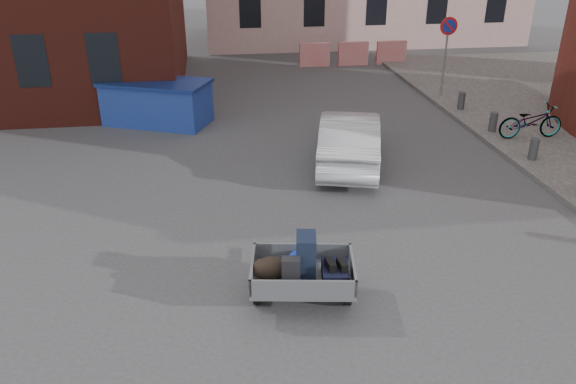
{
  "coord_description": "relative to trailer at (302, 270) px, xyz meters",
  "views": [
    {
      "loc": [
        -1.95,
        -8.86,
        5.46
      ],
      "look_at": [
        -0.69,
        0.26,
        1.1
      ],
      "focal_mm": 35.0,
      "sensor_mm": 36.0,
      "label": 1
    }
  ],
  "objects": [
    {
      "name": "ground",
      "position": [
        0.73,
        1.58,
        -0.61
      ],
      "size": [
        120.0,
        120.0,
        0.0
      ],
      "primitive_type": "plane",
      "color": "#38383A",
      "rests_on": "ground"
    },
    {
      "name": "silver_car",
      "position": [
        2.11,
        5.65,
        0.06
      ],
      "size": [
        2.38,
        4.29,
        1.34
      ],
      "primitive_type": "imported",
      "rotation": [
        0.0,
        0.0,
        2.89
      ],
      "color": "#AEB0B6",
      "rests_on": "ground"
    },
    {
      "name": "bicycle",
      "position": [
        7.47,
        6.51,
        -0.01
      ],
      "size": [
        1.82,
        0.65,
        0.95
      ],
      "primitive_type": "imported",
      "rotation": [
        0.0,
        0.0,
        1.56
      ],
      "color": "black",
      "rests_on": "sidewalk"
    },
    {
      "name": "dumpster",
      "position": [
        -2.89,
        9.61,
        0.05
      ],
      "size": [
        3.51,
        2.7,
        1.31
      ],
      "rotation": [
        0.0,
        0.0,
        -0.4
      ],
      "color": "#203A99",
      "rests_on": "ground"
    },
    {
      "name": "trailer",
      "position": [
        0.0,
        0.0,
        0.0
      ],
      "size": [
        1.75,
        1.91,
        1.2
      ],
      "rotation": [
        0.0,
        0.0,
        -0.15
      ],
      "color": "black",
      "rests_on": "ground"
    },
    {
      "name": "barriers",
      "position": [
        4.93,
        16.58,
        -0.11
      ],
      "size": [
        4.7,
        0.18,
        1.0
      ],
      "color": "red",
      "rests_on": "ground"
    },
    {
      "name": "no_parking_sign",
      "position": [
        6.73,
        11.06,
        1.41
      ],
      "size": [
        0.6,
        0.09,
        2.65
      ],
      "color": "gray",
      "rests_on": "sidewalk"
    },
    {
      "name": "bollards",
      "position": [
        6.73,
        4.98,
        -0.21
      ],
      "size": [
        0.22,
        9.02,
        0.55
      ],
      "color": "#3A3A3D",
      "rests_on": "sidewalk"
    }
  ]
}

